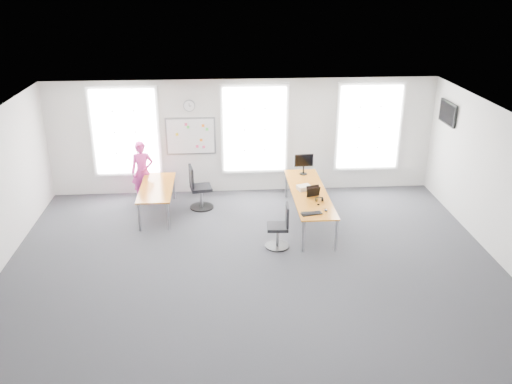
{
  "coord_description": "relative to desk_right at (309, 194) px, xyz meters",
  "views": [
    {
      "loc": [
        -0.6,
        -9.52,
        5.57
      ],
      "look_at": [
        0.14,
        1.2,
        1.1
      ],
      "focal_mm": 38.0,
      "sensor_mm": 36.0,
      "label": 1
    }
  ],
  "objects": [
    {
      "name": "lens_cap",
      "position": [
        0.09,
        -0.74,
        0.05
      ],
      "size": [
        0.07,
        0.07,
        0.01
      ],
      "primitive_type": "cylinder",
      "rotation": [
        0.0,
        0.0,
        0.1
      ],
      "color": "black",
      "rests_on": "desk_right"
    },
    {
      "name": "headphones",
      "position": [
        0.13,
        -0.56,
        0.1
      ],
      "size": [
        0.18,
        0.09,
        0.1
      ],
      "rotation": [
        0.0,
        0.0,
        0.14
      ],
      "color": "black",
      "rests_on": "desk_right"
    },
    {
      "name": "person",
      "position": [
        -4.02,
        1.54,
        0.09
      ],
      "size": [
        0.6,
        0.42,
        1.56
      ],
      "primitive_type": "imported",
      "rotation": [
        0.0,
        0.0,
        0.09
      ],
      "color": "#D4328D",
      "rests_on": "ground"
    },
    {
      "name": "monitor",
      "position": [
        0.04,
        1.17,
        0.37
      ],
      "size": [
        0.48,
        0.19,
        0.53
      ],
      "rotation": [
        0.0,
        0.0,
        0.07
      ],
      "color": "black",
      "rests_on": "desk_right"
    },
    {
      "name": "whiteboard",
      "position": [
        -2.78,
        2.0,
        0.85
      ],
      "size": [
        1.2,
        0.03,
        0.9
      ],
      "primitive_type": "cube",
      "color": "white",
      "rests_on": "wall_back"
    },
    {
      "name": "paper_stack",
      "position": [
        -0.1,
        0.15,
        0.1
      ],
      "size": [
        0.37,
        0.32,
        0.11
      ],
      "primitive_type": "cube",
      "rotation": [
        0.0,
        0.0,
        0.34
      ],
      "color": "beige",
      "rests_on": "desk_right"
    },
    {
      "name": "laptop_sleeve",
      "position": [
        0.05,
        -0.27,
        0.17
      ],
      "size": [
        0.32,
        0.25,
        0.25
      ],
      "rotation": [
        0.0,
        0.0,
        0.27
      ],
      "color": "black",
      "rests_on": "desk_right"
    },
    {
      "name": "wall_clock",
      "position": [
        -2.78,
        2.0,
        1.65
      ],
      "size": [
        0.3,
        0.04,
        0.3
      ],
      "primitive_type": "cylinder",
      "rotation": [
        1.57,
        0.0,
        0.0
      ],
      "color": "gray",
      "rests_on": "wall_back"
    },
    {
      "name": "floor",
      "position": [
        -1.43,
        -1.97,
        -0.7
      ],
      "size": [
        10.0,
        10.0,
        0.0
      ],
      "primitive_type": "plane",
      "color": "#29292E",
      "rests_on": "ground"
    },
    {
      "name": "mouse",
      "position": [
        0.19,
        -1.08,
        0.07
      ],
      "size": [
        0.08,
        0.12,
        0.04
      ],
      "primitive_type": "ellipsoid",
      "rotation": [
        0.0,
        0.0,
        -0.1
      ],
      "color": "black",
      "rests_on": "desk_right"
    },
    {
      "name": "chair_left",
      "position": [
        -2.6,
        0.93,
        -0.21
      ],
      "size": [
        0.59,
        0.59,
        1.11
      ],
      "rotation": [
        0.0,
        0.0,
        1.75
      ],
      "color": "black",
      "rests_on": "ground"
    },
    {
      "name": "window_left",
      "position": [
        -4.43,
        2.0,
        1.0
      ],
      "size": [
        1.6,
        0.06,
        2.2
      ],
      "primitive_type": "cube",
      "color": "white",
      "rests_on": "wall_back"
    },
    {
      "name": "keyboard",
      "position": [
        -0.14,
        -1.21,
        0.06
      ],
      "size": [
        0.47,
        0.26,
        0.02
      ],
      "primitive_type": "cube",
      "rotation": [
        0.0,
        0.0,
        0.23
      ],
      "color": "black",
      "rests_on": "desk_right"
    },
    {
      "name": "wall_right",
      "position": [
        3.57,
        -1.97,
        0.8
      ],
      "size": [
        0.0,
        10.0,
        10.0
      ],
      "primitive_type": "plane",
      "rotation": [
        1.57,
        0.0,
        -1.57
      ],
      "color": "silver",
      "rests_on": "ground"
    },
    {
      "name": "wall_back",
      "position": [
        -1.43,
        2.03,
        0.8
      ],
      "size": [
        10.0,
        0.0,
        10.0
      ],
      "primitive_type": "plane",
      "rotation": [
        1.57,
        0.0,
        0.0
      ],
      "color": "silver",
      "rests_on": "ground"
    },
    {
      "name": "tv",
      "position": [
        3.52,
        1.03,
        1.6
      ],
      "size": [
        0.06,
        0.9,
        0.55
      ],
      "primitive_type": "cube",
      "color": "black",
      "rests_on": "wall_right"
    },
    {
      "name": "window_mid",
      "position": [
        -1.13,
        2.0,
        1.0
      ],
      "size": [
        1.6,
        0.06,
        2.2
      ],
      "primitive_type": "cube",
      "color": "white",
      "rests_on": "wall_back"
    },
    {
      "name": "wall_front",
      "position": [
        -1.43,
        -5.97,
        0.8
      ],
      "size": [
        10.0,
        0.0,
        10.0
      ],
      "primitive_type": "plane",
      "rotation": [
        -1.57,
        0.0,
        0.0
      ],
      "color": "silver",
      "rests_on": "ground"
    },
    {
      "name": "desk_left",
      "position": [
        -3.58,
        0.66,
        -0.05
      ],
      "size": [
        0.78,
        1.94,
        0.71
      ],
      "color": "#BE711D",
      "rests_on": "ground"
    },
    {
      "name": "window_right",
      "position": [
        1.87,
        2.0,
        1.0
      ],
      "size": [
        1.6,
        0.06,
        2.2
      ],
      "primitive_type": "cube",
      "color": "white",
      "rests_on": "wall_back"
    },
    {
      "name": "chair_right",
      "position": [
        -0.8,
        -1.23,
        -0.27
      ],
      "size": [
        0.52,
        0.52,
        0.98
      ],
      "rotation": [
        0.0,
        0.0,
        -1.64
      ],
      "color": "black",
      "rests_on": "ground"
    },
    {
      "name": "desk_right",
      "position": [
        0.0,
        0.0,
        0.0
      ],
      "size": [
        0.82,
        3.06,
        0.74
      ],
      "color": "#BE711D",
      "rests_on": "ground"
    },
    {
      "name": "ceiling",
      "position": [
        -1.43,
        -1.97,
        2.3
      ],
      "size": [
        10.0,
        10.0,
        0.0
      ],
      "primitive_type": "plane",
      "rotation": [
        3.14,
        0.0,
        0.0
      ],
      "color": "white",
      "rests_on": "ground"
    }
  ]
}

